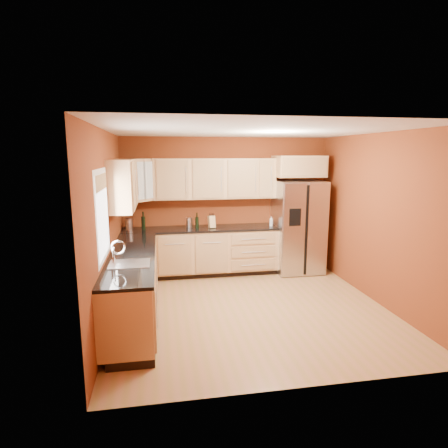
{
  "coord_description": "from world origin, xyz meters",
  "views": [
    {
      "loc": [
        -1.3,
        -5.16,
        2.28
      ],
      "look_at": [
        -0.24,
        0.9,
        1.13
      ],
      "focal_mm": 30.0,
      "sensor_mm": 36.0,
      "label": 1
    }
  ],
  "objects_px": {
    "refrigerator": "(298,227)",
    "canister_left": "(129,224)",
    "soap_dispenser": "(271,221)",
    "knife_block": "(212,222)",
    "wine_bottle_a": "(197,221)"
  },
  "relations": [
    {
      "from": "knife_block",
      "to": "soap_dispenser",
      "type": "xyz_separation_m",
      "value": [
        1.14,
        -0.03,
        -0.02
      ]
    },
    {
      "from": "canister_left",
      "to": "knife_block",
      "type": "bearing_deg",
      "value": -2.73
    },
    {
      "from": "canister_left",
      "to": "soap_dispenser",
      "type": "height_order",
      "value": "canister_left"
    },
    {
      "from": "wine_bottle_a",
      "to": "soap_dispenser",
      "type": "height_order",
      "value": "wine_bottle_a"
    },
    {
      "from": "canister_left",
      "to": "wine_bottle_a",
      "type": "height_order",
      "value": "wine_bottle_a"
    },
    {
      "from": "canister_left",
      "to": "soap_dispenser",
      "type": "bearing_deg",
      "value": -2.2
    },
    {
      "from": "soap_dispenser",
      "to": "wine_bottle_a",
      "type": "bearing_deg",
      "value": -179.9
    },
    {
      "from": "refrigerator",
      "to": "canister_left",
      "type": "bearing_deg",
      "value": 178.38
    },
    {
      "from": "refrigerator",
      "to": "knife_block",
      "type": "height_order",
      "value": "refrigerator"
    },
    {
      "from": "wine_bottle_a",
      "to": "canister_left",
      "type": "bearing_deg",
      "value": 175.14
    },
    {
      "from": "refrigerator",
      "to": "canister_left",
      "type": "relative_size",
      "value": 8.49
    },
    {
      "from": "canister_left",
      "to": "knife_block",
      "type": "distance_m",
      "value": 1.51
    },
    {
      "from": "soap_dispenser",
      "to": "knife_block",
      "type": "bearing_deg",
      "value": 178.49
    },
    {
      "from": "refrigerator",
      "to": "soap_dispenser",
      "type": "xyz_separation_m",
      "value": [
        -0.55,
        -0.01,
        0.12
      ]
    },
    {
      "from": "soap_dispenser",
      "to": "canister_left",
      "type": "bearing_deg",
      "value": 177.8
    }
  ]
}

